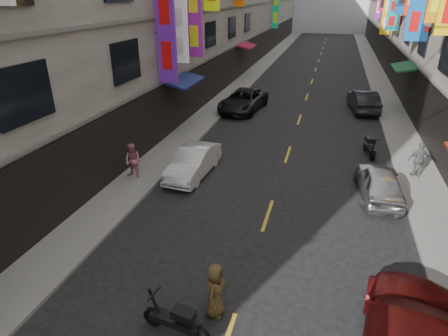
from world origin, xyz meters
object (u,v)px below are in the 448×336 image
Objects in this scene: pedestrian_crossing at (215,290)px; pedestrian_lfar at (133,161)px; scooter_crossing at (176,321)px; car_right_mid at (379,182)px; car_left_far at (243,100)px; car_right_far at (363,101)px; pedestrian_rfar at (419,160)px; scooter_far_right at (369,147)px; car_left_mid at (193,162)px.

pedestrian_lfar is at bearing 44.83° from pedestrian_crossing.
car_right_mid reaches higher than scooter_crossing.
car_left_far is 3.34× the size of pedestrian_crossing.
car_left_far is at bearing 17.84° from scooter_crossing.
car_right_far reaches higher than car_left_far.
car_right_far is at bearing -91.67° from pedestrian_rfar.
pedestrian_rfar is (1.78, 2.18, 0.27)m from car_right_mid.
scooter_far_right is 1.16× the size of pedestrian_lfar.
scooter_far_right is at bearing 38.34° from pedestrian_lfar.
pedestrian_crossing is (-4.49, -7.62, 0.12)m from car_right_mid.
scooter_far_right is 1.13× the size of pedestrian_rfar.
scooter_crossing is 1.13× the size of pedestrian_rfar.
pedestrian_lfar is at bearing 18.54° from scooter_far_right.
pedestrian_rfar is 1.04× the size of pedestrian_crossing.
scooter_far_right is 0.47× the size of car_left_mid.
pedestrian_lfar is at bearing 44.01° from scooter_crossing.
car_left_far reaches higher than scooter_crossing.
car_right_mid reaches higher than scooter_far_right.
scooter_crossing is 1.17× the size of pedestrian_crossing.
car_left_mid is 7.82m from car_right_mid.
car_left_far reaches higher than car_right_mid.
pedestrian_rfar is at bearing 91.49° from car_right_far.
car_left_mid is (-2.63, 8.36, 0.19)m from scooter_crossing.
pedestrian_rfar reaches higher than pedestrian_lfar.
car_left_mid is 0.88× the size of car_right_far.
pedestrian_crossing is at bearing -39.25° from pedestrian_lfar.
car_left_far is 1.36× the size of car_right_mid.
pedestrian_crossing is at bearing 69.26° from car_right_far.
scooter_far_right is 0.47× the size of car_right_mid.
car_left_mid is at bearing 19.54° from scooter_far_right.
pedestrian_crossing reaches higher than car_left_far.
pedestrian_rfar is at bearing 25.05° from pedestrian_lfar.
car_left_mid is 8.19m from pedestrian_crossing.
pedestrian_lfar is at bearing 45.53° from car_right_far.
scooter_crossing is 0.41× the size of car_right_far.
car_right_mid is at bearing 39.45° from pedestrian_rfar.
pedestrian_rfar reaches higher than car_left_mid.
car_right_far is at bearing -101.30° from scooter_far_right.
car_right_mid is (0.05, -4.43, 0.20)m from scooter_far_right.
scooter_crossing is at bearing -69.42° from car_left_mid.
car_right_far is 10.55m from pedestrian_rfar.
scooter_crossing is 0.48× the size of car_right_mid.
car_left_mid reaches higher than scooter_far_right.
car_right_far is 2.74× the size of pedestrian_rfar.
car_left_far is 1.17× the size of car_right_far.
scooter_far_right is at bearing -12.29° from scooter_crossing.
car_left_mid is at bearing 2.20° from pedestrian_rfar.
pedestrian_lfar is (-2.17, -11.72, 0.18)m from car_left_far.
car_left_mid is 0.75× the size of car_left_far.
scooter_crossing is 1.17m from pedestrian_crossing.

